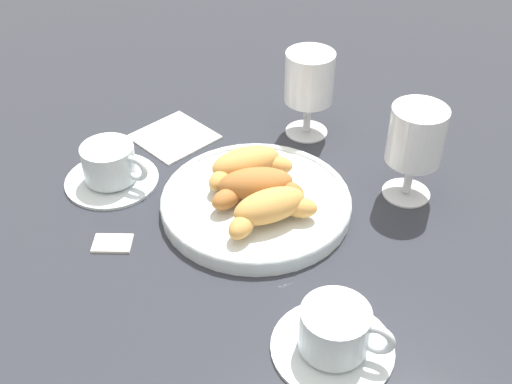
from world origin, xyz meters
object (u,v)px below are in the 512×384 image
(coffee_cup_far, at_px, (335,334))
(juice_glass_left, at_px, (309,82))
(croissant_small, at_px, (256,186))
(folded_napkin, at_px, (174,136))
(pastry_plate, at_px, (256,202))
(croissant_extra, at_px, (268,209))
(juice_glass_right, at_px, (416,139))
(coffee_cup_near, at_px, (110,167))
(sugar_packet, at_px, (112,242))
(croissant_large, at_px, (247,165))

(coffee_cup_far, xyz_separation_m, juice_glass_left, (-0.08, -0.43, 0.07))
(croissant_small, distance_m, folded_napkin, 0.23)
(croissant_small, bearing_deg, pastry_plate, -94.26)
(coffee_cup_far, height_order, folded_napkin, coffee_cup_far)
(croissant_extra, height_order, juice_glass_right, juice_glass_right)
(pastry_plate, distance_m, juice_glass_right, 0.23)
(coffee_cup_far, xyz_separation_m, folded_napkin, (0.13, -0.45, -0.02))
(coffee_cup_near, height_order, sugar_packet, coffee_cup_near)
(sugar_packet, bearing_deg, croissant_small, -158.68)
(juice_glass_left, height_order, juice_glass_right, same)
(sugar_packet, bearing_deg, croissant_large, -144.92)
(coffee_cup_near, bearing_deg, sugar_packet, 88.25)
(coffee_cup_far, relative_size, folded_napkin, 1.24)
(folded_napkin, bearing_deg, juice_glass_left, 172.80)
(juice_glass_left, bearing_deg, pastry_plate, 55.67)
(coffee_cup_near, bearing_deg, juice_glass_right, 164.72)
(coffee_cup_far, height_order, sugar_packet, coffee_cup_far)
(croissant_extra, xyz_separation_m, juice_glass_right, (-0.21, -0.04, 0.05))
(croissant_extra, xyz_separation_m, coffee_cup_near, (0.20, -0.16, -0.02))
(croissant_small, relative_size, coffee_cup_far, 1.01)
(croissant_small, xyz_separation_m, croissant_extra, (-0.01, 0.05, 0.00))
(sugar_packet, bearing_deg, folded_napkin, -101.36)
(pastry_plate, distance_m, juice_glass_left, 0.23)
(pastry_plate, xyz_separation_m, coffee_cup_near, (0.19, -0.10, 0.01))
(coffee_cup_near, height_order, juice_glass_right, juice_glass_right)
(folded_napkin, bearing_deg, croissant_small, 114.42)
(coffee_cup_near, height_order, folded_napkin, coffee_cup_near)
(coffee_cup_far, distance_m, juice_glass_right, 0.31)
(juice_glass_right, bearing_deg, croissant_large, -14.21)
(juice_glass_left, relative_size, sugar_packet, 2.80)
(croissant_extra, height_order, juice_glass_left, juice_glass_left)
(croissant_small, bearing_deg, juice_glass_left, -123.90)
(coffee_cup_near, xyz_separation_m, juice_glass_right, (-0.41, 0.11, 0.07))
(coffee_cup_far, height_order, juice_glass_right, juice_glass_right)
(pastry_plate, height_order, coffee_cup_far, coffee_cup_far)
(juice_glass_left, bearing_deg, sugar_packet, 33.32)
(coffee_cup_near, height_order, juice_glass_left, juice_glass_left)
(croissant_extra, bearing_deg, croissant_large, -85.00)
(croissant_small, height_order, coffee_cup_near, croissant_small)
(pastry_plate, bearing_deg, croissant_extra, 95.49)
(croissant_small, bearing_deg, croissant_large, -86.10)
(juice_glass_right, distance_m, sugar_packet, 0.42)
(folded_napkin, bearing_deg, coffee_cup_far, 105.75)
(pastry_plate, distance_m, folded_napkin, 0.22)
(coffee_cup_near, bearing_deg, folded_napkin, -135.48)
(croissant_large, height_order, coffee_cup_far, croissant_large)
(pastry_plate, relative_size, croissant_extra, 1.97)
(croissant_small, bearing_deg, juice_glass_right, 178.42)
(juice_glass_left, relative_size, juice_glass_right, 1.00)
(pastry_plate, relative_size, coffee_cup_near, 1.93)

